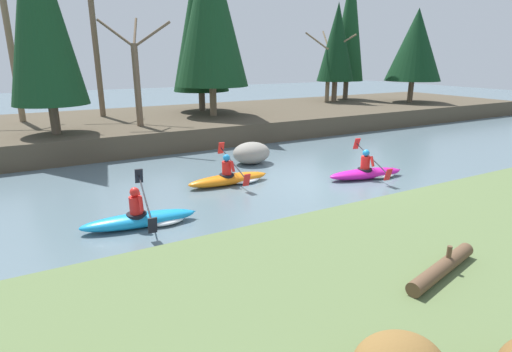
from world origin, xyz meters
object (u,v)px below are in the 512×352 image
Objects in this scene: kayaker_middle at (232,178)px; boulder_midstream at (251,153)px; kayaker_trailing at (144,218)px; driftwood_log at (442,268)px; kayaker_lead at (369,173)px.

kayaker_middle is 1.88× the size of boulder_midstream.
kayaker_trailing is at bearing -141.94° from boulder_midstream.
kayaker_middle is at bearing 78.06° from driftwood_log.
kayaker_trailing is 6.57m from driftwood_log.
kayaker_lead is 1.00× the size of kayaker_trailing.
kayaker_middle is at bearing -132.08° from boulder_midstream.
kayaker_lead and kayaker_trailing have the same top height.
driftwood_log is at bearing -51.96° from kayaker_trailing.
driftwood_log is at bearing -114.73° from kayaker_lead.
driftwood_log is at bearing -99.55° from boulder_midstream.
driftwood_log is (3.49, -5.55, 0.46)m from kayaker_trailing.
driftwood_log is at bearing -87.92° from kayaker_middle.
kayaker_trailing is 1.89× the size of boulder_midstream.
kayaker_lead reaches higher than driftwood_log.
kayaker_middle is (-4.35, 1.66, 0.00)m from kayaker_lead.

